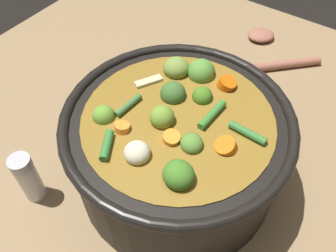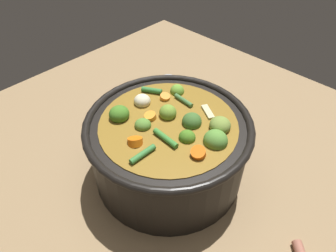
# 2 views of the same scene
# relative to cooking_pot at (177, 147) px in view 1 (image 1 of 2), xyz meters

# --- Properties ---
(ground_plane) EXTENTS (1.10, 1.10, 0.00)m
(ground_plane) POSITION_rel_cooking_pot_xyz_m (0.00, 0.00, -0.08)
(ground_plane) COLOR #8C704C
(cooking_pot) EXTENTS (0.32, 0.32, 0.16)m
(cooking_pot) POSITION_rel_cooking_pot_xyz_m (0.00, 0.00, 0.00)
(cooking_pot) COLOR black
(cooking_pot) RESTS_ON ground_plane
(wooden_spoon) EXTENTS (0.19, 0.19, 0.02)m
(wooden_spoon) POSITION_rel_cooking_pot_xyz_m (-0.38, -0.01, -0.07)
(wooden_spoon) COLOR #9C5D4A
(wooden_spoon) RESTS_ON ground_plane
(salt_shaker) EXTENTS (0.03, 0.03, 0.09)m
(salt_shaker) POSITION_rel_cooking_pot_xyz_m (0.15, -0.16, -0.03)
(salt_shaker) COLOR silver
(salt_shaker) RESTS_ON ground_plane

